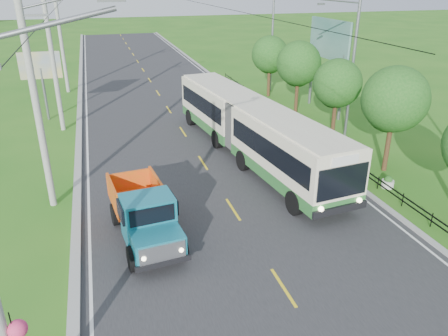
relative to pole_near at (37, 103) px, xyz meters
name	(u,v)px	position (x,y,z in m)	size (l,w,h in m)	color
ground	(283,288)	(8.26, -9.00, -5.09)	(240.00, 240.00, 0.00)	#276A19
road	(178,124)	(8.26, 11.00, -5.08)	(14.00, 120.00, 0.02)	#28282B
curb_left	(79,131)	(1.06, 11.00, -5.02)	(0.40, 120.00, 0.15)	#9E9E99
curb_right	(265,115)	(15.41, 11.00, -5.04)	(0.30, 120.00, 0.10)	#9E9E99
edge_line_left	(87,131)	(1.61, 11.00, -5.07)	(0.12, 120.00, 0.00)	silver
edge_line_right	(259,116)	(14.91, 11.00, -5.07)	(0.12, 120.00, 0.00)	silver
centre_dash	(283,287)	(8.26, -9.00, -5.07)	(0.12, 2.20, 0.00)	yellow
railing_right	(309,135)	(16.26, 5.00, -4.79)	(0.04, 40.00, 0.60)	black
pole_near	(37,103)	(0.00, 0.00, 0.00)	(3.51, 0.32, 10.00)	gray
pole_mid	(53,59)	(0.00, 12.00, 0.00)	(3.51, 0.32, 10.00)	gray
pole_far	(61,38)	(0.00, 24.00, 0.00)	(3.51, 0.32, 10.00)	gray
tree_third	(394,102)	(18.12, -0.86, -1.11)	(3.60, 3.62, 6.00)	#382314
tree_fourth	(337,86)	(18.12, 5.14, -1.51)	(3.24, 3.31, 5.40)	#382314
tree_fifth	(298,66)	(18.12, 11.14, -1.24)	(3.48, 3.52, 5.80)	#382314
tree_back	(270,56)	(18.12, 17.14, -1.44)	(3.30, 3.36, 5.50)	#382314
streetlight_mid	(351,65)	(18.90, 5.00, -0.19)	(3.02, 0.20, 9.07)	slate
streetlight_far	(271,39)	(18.90, 19.00, -0.19)	(3.02, 0.20, 9.07)	slate
planter_near	(388,182)	(16.86, -3.00, -4.81)	(0.64, 0.64, 0.67)	silver
planter_mid	(317,135)	(16.86, 5.00, -4.81)	(0.64, 0.64, 0.67)	silver
planter_far	(273,105)	(16.86, 13.00, -4.81)	(0.64, 0.64, 0.67)	silver
billboard_left	(41,70)	(-1.24, 15.00, -1.23)	(3.00, 0.20, 5.20)	slate
billboard_right	(329,45)	(20.56, 11.00, 0.25)	(0.24, 6.00, 7.30)	slate
bus	(251,125)	(11.32, 3.13, -3.03)	(4.94, 17.97, 3.43)	#29672D
dump_truck	(144,211)	(3.94, -4.35, -3.75)	(2.75, 5.86, 2.38)	#156C80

